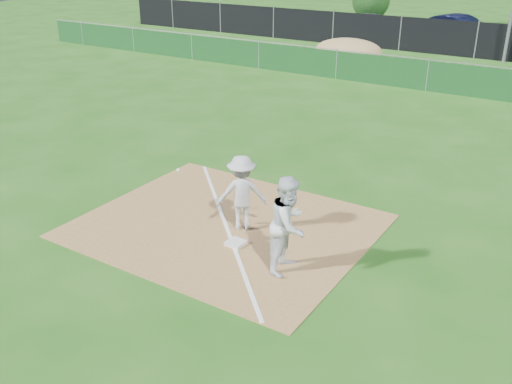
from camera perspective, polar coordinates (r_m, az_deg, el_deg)
ground at (r=19.84m, az=12.28°, el=6.88°), size 90.00×90.00×0.00m
infield_dirt at (r=12.37m, az=-3.03°, el=-3.39°), size 6.00×5.00×0.02m
foul_line at (r=12.36m, az=-3.03°, el=-3.33°), size 5.01×5.01×0.01m
green_fence at (r=24.31m, az=16.76°, el=11.04°), size 44.00×0.05×1.20m
dirt_mound at (r=29.20m, az=9.23°, el=13.78°), size 3.38×2.60×1.17m
black_fence at (r=31.91m, az=21.18°, el=13.96°), size 46.00×0.04×1.80m
parking_lot at (r=36.89m, az=22.76°, el=13.50°), size 46.00×9.00×0.01m
first_base at (r=11.60m, az=-2.04°, el=-5.10°), size 0.37×0.37×0.07m
play_at_first at (r=11.90m, az=-1.43°, el=-0.09°), size 2.13×1.11×1.64m
runner at (r=10.42m, az=3.32°, el=-3.26°), size 0.79×0.97×1.87m
car_left at (r=38.41m, az=11.63°, el=16.20°), size 3.98×1.82×1.32m
car_mid at (r=36.42m, az=19.70°, el=15.09°), size 4.99×3.11×1.55m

